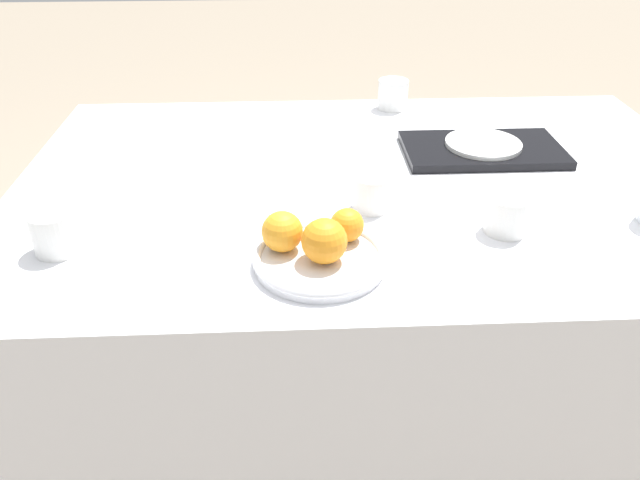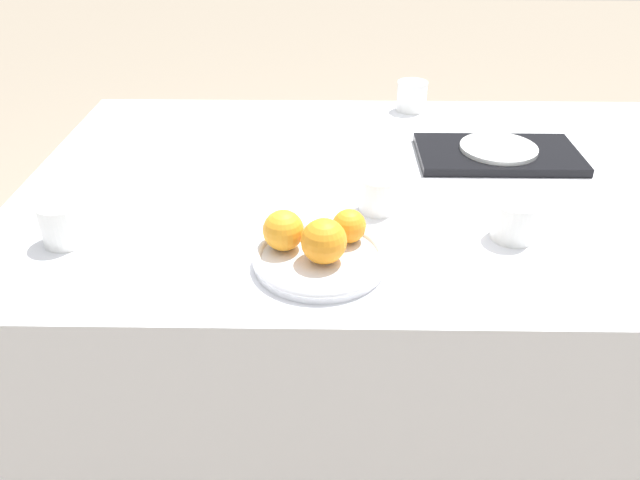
% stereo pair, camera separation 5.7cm
% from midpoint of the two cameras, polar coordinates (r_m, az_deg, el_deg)
% --- Properties ---
extents(ground_plane, '(12.00, 12.00, 0.00)m').
position_cam_midpoint_polar(ground_plane, '(1.82, 5.33, -16.26)').
color(ground_plane, gray).
extents(table, '(1.53, 1.01, 0.76)m').
position_cam_midpoint_polar(table, '(1.57, 6.01, -6.96)').
color(table, white).
rests_on(table, ground_plane).
extents(fruit_platter, '(0.23, 0.23, 0.02)m').
position_cam_midpoint_polar(fruit_platter, '(1.06, 1.55, -1.76)').
color(fruit_platter, silver).
rests_on(fruit_platter, table).
extents(orange_0, '(0.08, 0.08, 0.08)m').
position_cam_midpoint_polar(orange_0, '(1.03, 1.96, -0.13)').
color(orange_0, orange).
rests_on(orange_0, fruit_platter).
extents(orange_1, '(0.06, 0.06, 0.06)m').
position_cam_midpoint_polar(orange_1, '(1.09, 4.18, 1.26)').
color(orange_1, orange).
rests_on(orange_1, fruit_platter).
extents(orange_2, '(0.07, 0.07, 0.07)m').
position_cam_midpoint_polar(orange_2, '(1.06, -1.82, 0.86)').
color(orange_2, orange).
rests_on(orange_2, fruit_platter).
extents(serving_tray, '(0.37, 0.21, 0.02)m').
position_cam_midpoint_polar(serving_tray, '(1.51, 17.00, 7.50)').
color(serving_tray, black).
rests_on(serving_tray, table).
extents(side_plate, '(0.18, 0.18, 0.01)m').
position_cam_midpoint_polar(side_plate, '(1.51, 17.09, 8.02)').
color(side_plate, silver).
rests_on(side_plate, serving_tray).
extents(cup_0, '(0.07, 0.07, 0.07)m').
position_cam_midpoint_polar(cup_0, '(1.22, 6.71, 4.17)').
color(cup_0, white).
rests_on(cup_0, table).
extents(cup_1, '(0.08, 0.08, 0.08)m').
position_cam_midpoint_polar(cup_1, '(1.76, 9.35, 12.84)').
color(cup_1, white).
rests_on(cup_1, table).
extents(cup_2, '(0.08, 0.08, 0.07)m').
position_cam_midpoint_polar(cup_2, '(1.19, 18.69, 1.70)').
color(cup_2, white).
rests_on(cup_2, table).
extents(cup_3, '(0.08, 0.08, 0.08)m').
position_cam_midpoint_polar(cup_3, '(1.19, -21.15, 1.43)').
color(cup_3, white).
rests_on(cup_3, table).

